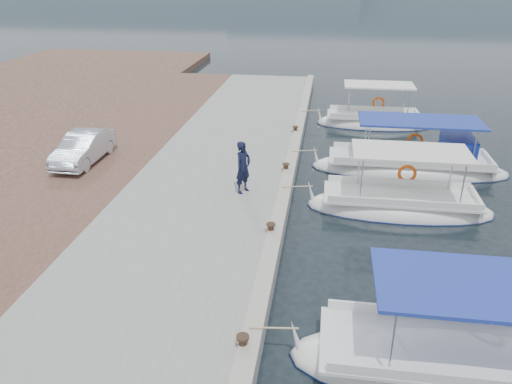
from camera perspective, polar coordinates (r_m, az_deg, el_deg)
ground at (r=13.97m, az=2.39°, el=-9.59°), size 400.00×400.00×0.00m
concrete_quay at (r=18.64m, az=-5.15°, el=0.38°), size 6.00×40.00×0.50m
quay_curb at (r=18.10m, az=3.42°, el=0.76°), size 0.44×40.00×0.12m
cobblestone_strip at (r=20.33m, az=-19.01°, el=1.19°), size 4.00×40.00×0.50m
fishing_caique_b at (r=11.89m, az=22.32°, el=-18.08°), size 7.22×2.46×2.83m
fishing_caique_c at (r=18.12m, az=16.03°, el=-1.70°), size 6.41×2.22×2.83m
fishing_caique_d at (r=21.70m, az=17.34°, el=2.68°), size 8.04×2.33×2.83m
fishing_caique_e at (r=27.69m, az=13.17°, el=7.65°), size 5.94×2.12×2.83m
mooring_bollards at (r=14.92m, az=1.71°, el=-4.09°), size 0.28×20.28×0.33m
fisherman at (r=17.36m, az=-1.48°, el=2.84°), size 0.72×0.81×1.86m
parked_car at (r=21.43m, az=-19.14°, el=4.80°), size 1.32×3.68×1.21m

